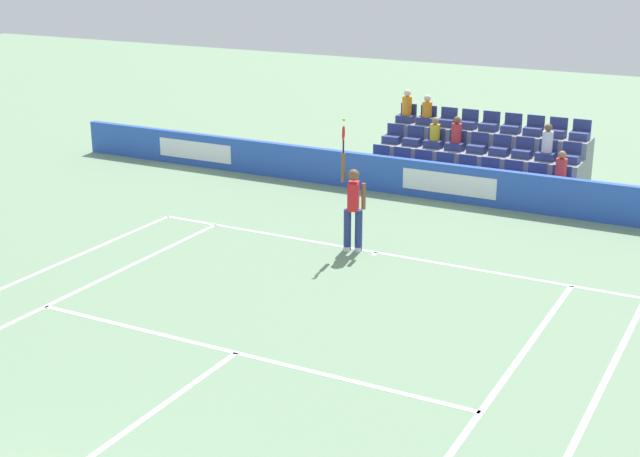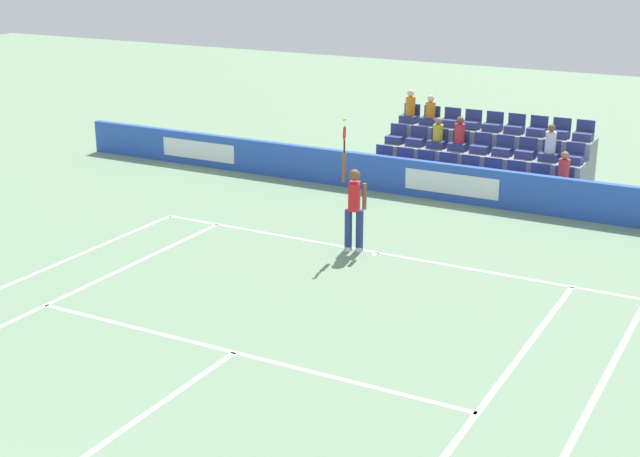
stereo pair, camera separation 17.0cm
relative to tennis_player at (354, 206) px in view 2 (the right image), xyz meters
The scene contains 10 objects.
line_baseline 1.13m from the tennis_player, behind, with size 10.97×0.10×0.01m, color white.
line_service 5.52m from the tennis_player, 95.63° to the left, with size 8.23×0.10×0.01m, color white.
line_centre_service 8.67m from the tennis_player, 93.54° to the left, with size 0.10×6.40×0.01m, color white.
line_singles_sideline_left 6.94m from the tennis_player, 58.55° to the left, with size 0.10×11.89×0.01m, color white.
line_singles_sideline_right 7.54m from the tennis_player, 128.43° to the left, with size 0.10×11.89×0.01m, color white.
line_doubles_sideline_right 8.46m from the tennis_player, 135.78° to the left, with size 0.10×11.89×0.01m, color white.
line_centre_mark 1.12m from the tennis_player, behind, with size 0.10×0.20×0.01m, color white.
sponsor_barrier 4.58m from the tennis_player, 96.72° to the right, with size 23.23×0.22×0.95m.
tennis_player is the anchor object (origin of this frame).
stadium_stand 6.87m from the tennis_player, 94.42° to the right, with size 5.58×2.85×2.19m.
Camera 2 is at (-7.63, 4.76, 6.51)m, focal length 51.30 mm.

